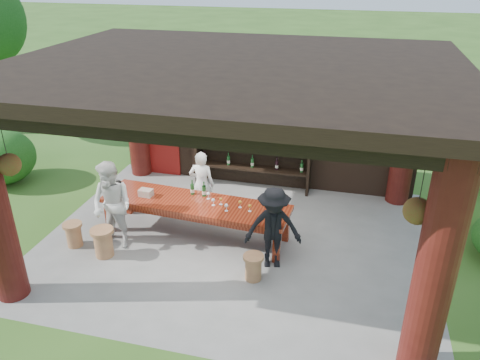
% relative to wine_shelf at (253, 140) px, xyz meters
% --- Properties ---
extents(ground, '(90.00, 90.00, 0.00)m').
position_rel_wine_shelf_xyz_m(ground, '(0.21, -2.45, -1.21)').
color(ground, '#2D5119').
rests_on(ground, ground).
extents(pavilion, '(7.50, 6.00, 3.60)m').
position_rel_wine_shelf_xyz_m(pavilion, '(0.20, -2.02, 0.92)').
color(pavilion, slate).
rests_on(pavilion, ground).
extents(wine_shelf, '(2.75, 0.42, 2.42)m').
position_rel_wine_shelf_xyz_m(wine_shelf, '(0.00, 0.00, 0.00)').
color(wine_shelf, black).
rests_on(wine_shelf, ground).
extents(tasting_table, '(3.77, 1.23, 0.75)m').
position_rel_wine_shelf_xyz_m(tasting_table, '(-0.59, -2.41, -0.57)').
color(tasting_table, '#5F1A0D').
rests_on(tasting_table, ground).
extents(stool_near_left, '(0.43, 0.43, 0.56)m').
position_rel_wine_shelf_xyz_m(stool_near_left, '(-2.03, -3.49, -0.91)').
color(stool_near_left, '#925B3A').
rests_on(stool_near_left, ground).
extents(stool_near_right, '(0.36, 0.36, 0.48)m').
position_rel_wine_shelf_xyz_m(stool_near_right, '(0.81, -3.50, -0.96)').
color(stool_near_right, '#925B3A').
rests_on(stool_near_right, ground).
extents(stool_far_left, '(0.37, 0.37, 0.48)m').
position_rel_wine_shelf_xyz_m(stool_far_left, '(-2.75, -3.33, -0.95)').
color(stool_far_left, '#925B3A').
rests_on(stool_far_left, ground).
extents(host, '(0.55, 0.37, 1.46)m').
position_rel_wine_shelf_xyz_m(host, '(-0.72, -1.61, -0.48)').
color(host, white).
rests_on(host, ground).
extents(guest_woman, '(0.96, 0.82, 1.71)m').
position_rel_wine_shelf_xyz_m(guest_woman, '(-1.98, -3.10, -0.35)').
color(guest_woman, silver).
rests_on(guest_woman, ground).
extents(guest_man, '(1.10, 0.78, 1.54)m').
position_rel_wine_shelf_xyz_m(guest_man, '(1.05, -3.03, -0.44)').
color(guest_man, black).
rests_on(guest_man, ground).
extents(table_bottles, '(0.33, 0.10, 0.31)m').
position_rel_wine_shelf_xyz_m(table_bottles, '(-0.58, -2.12, -0.31)').
color(table_bottles, '#194C1E').
rests_on(table_bottles, tasting_table).
extents(table_glasses, '(0.97, 0.44, 0.15)m').
position_rel_wine_shelf_xyz_m(table_glasses, '(0.04, -2.43, -0.39)').
color(table_glasses, silver).
rests_on(table_glasses, tasting_table).
extents(napkin_basket, '(0.27, 0.20, 0.14)m').
position_rel_wine_shelf_xyz_m(napkin_basket, '(-1.62, -2.40, -0.39)').
color(napkin_basket, '#BF6672').
rests_on(napkin_basket, tasting_table).
extents(shrubs, '(14.91, 7.91, 1.36)m').
position_rel_wine_shelf_xyz_m(shrubs, '(2.67, -1.76, -0.65)').
color(shrubs, '#194C14').
rests_on(shrubs, ground).
extents(trees, '(22.23, 9.13, 4.80)m').
position_rel_wine_shelf_xyz_m(trees, '(4.10, -0.54, 2.16)').
color(trees, '#3F2819').
rests_on(trees, ground).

